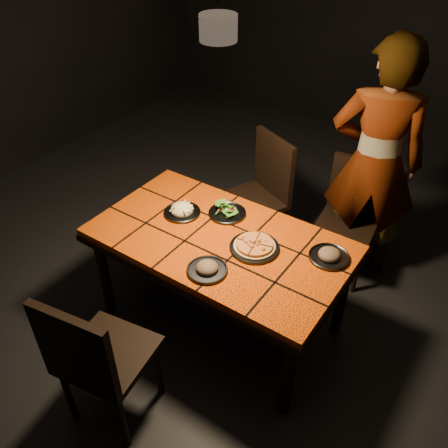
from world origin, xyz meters
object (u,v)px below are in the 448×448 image
Objects in this scene: diner at (375,164)px; plate_pasta at (182,211)px; plate_pizza at (254,246)px; dining_table at (220,247)px; chair_near at (95,357)px; chair_far_left at (261,189)px; chair_far_right at (351,211)px.

diner reaches higher than plate_pasta.
plate_pizza is 1.25× the size of plate_pasta.
diner reaches higher than plate_pizza.
diner reaches higher than dining_table.
chair_near is at bearing 53.78° from diner.
chair_far_left is 0.96m from plate_pizza.
chair_near is at bearing -95.50° from dining_table.
chair_far_left is 1.07× the size of chair_far_right.
chair_far_right is 1.06m from plate_pizza.
chair_near reaches higher than chair_far_right.
dining_table is 0.89× the size of diner.
chair_near is 1.00× the size of chair_far_left.
chair_near reaches higher than plate_pasta.
chair_far_left reaches higher than dining_table.
chair_far_right is 0.51× the size of diner.
dining_table is 6.62× the size of plate_pasta.
dining_table is 0.90m from chair_far_left.
dining_table is 1.75× the size of chair_far_right.
chair_far_right is at bearing -114.95° from chair_near.
plate_pasta is (-0.90, -1.07, -0.14)m from diner.
diner is 7.47× the size of plate_pasta.
chair_far_right is 3.79× the size of plate_pasta.
chair_far_left is (-0.21, 0.87, -0.10)m from dining_table.
chair_far_left is 0.54× the size of diner.
plate_pasta is at bearing 176.55° from plate_pizza.
plate_pizza is at bearing -38.08° from chair_far_left.
chair_far_right is (0.57, 2.03, -0.04)m from chair_near.
chair_near is 1.86m from chair_far_left.
chair_far_right is 1.30m from plate_pasta.
chair_near is 1.09m from plate_pizza.
dining_table is at bearing -10.96° from plate_pasta.
diner is (0.75, 0.27, 0.35)m from chair_far_left.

